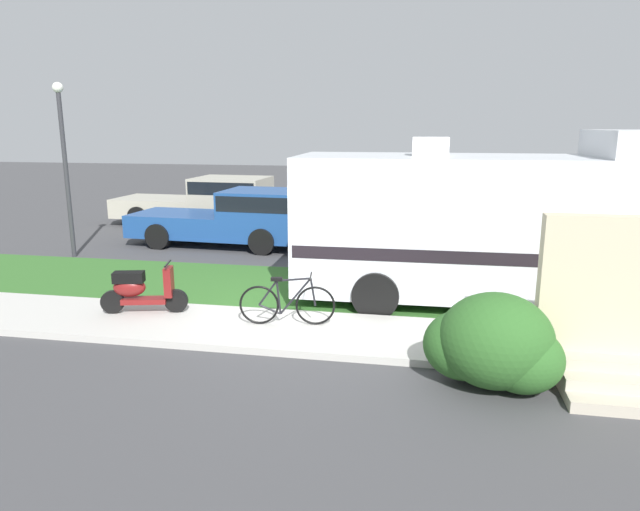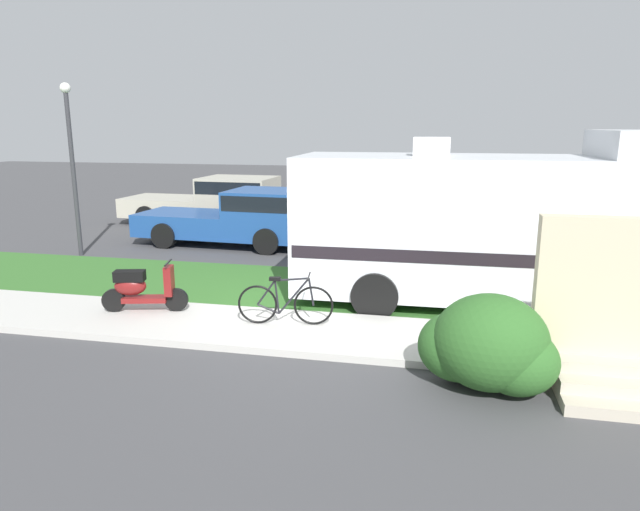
% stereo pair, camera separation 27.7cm
% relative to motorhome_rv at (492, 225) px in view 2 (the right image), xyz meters
% --- Properties ---
extents(ground_plane, '(80.00, 80.00, 0.00)m').
position_rel_motorhome_rv_xyz_m(ground_plane, '(-3.99, -1.22, -1.67)').
color(ground_plane, '#424244').
extents(sidewalk, '(24.00, 2.00, 0.12)m').
position_rel_motorhome_rv_xyz_m(sidewalk, '(-3.99, -2.42, -1.61)').
color(sidewalk, beige).
rests_on(sidewalk, ground).
extents(grass_strip, '(24.00, 3.40, 0.08)m').
position_rel_motorhome_rv_xyz_m(grass_strip, '(-3.99, 0.28, -1.63)').
color(grass_strip, '#336628').
rests_on(grass_strip, ground).
extents(motorhome_rv, '(7.51, 2.77, 3.51)m').
position_rel_motorhome_rv_xyz_m(motorhome_rv, '(0.00, 0.00, 0.00)').
color(motorhome_rv, silver).
rests_on(motorhome_rv, ground).
extents(scooter, '(1.60, 0.64, 0.97)m').
position_rel_motorhome_rv_xyz_m(scooter, '(-6.50, -2.11, -1.09)').
color(scooter, black).
rests_on(scooter, ground).
extents(bicycle, '(1.70, 0.52, 0.91)m').
position_rel_motorhome_rv_xyz_m(bicycle, '(-3.62, -2.23, -1.16)').
color(bicycle, black).
rests_on(bicycle, ground).
extents(pickup_truck_near, '(5.52, 2.36, 1.72)m').
position_rel_motorhome_rv_xyz_m(pickup_truck_near, '(-6.78, 4.58, -0.74)').
color(pickup_truck_near, '#1E478C').
rests_on(pickup_truck_near, ground).
extents(pickup_truck_far, '(5.76, 2.38, 1.77)m').
position_rel_motorhome_rv_xyz_m(pickup_truck_far, '(-9.03, 7.88, -0.72)').
color(pickup_truck_far, '#B7B29E').
rests_on(pickup_truck_far, ground).
extents(porch_steps, '(2.00, 1.26, 2.40)m').
position_rel_motorhome_rv_xyz_m(porch_steps, '(1.35, -3.51, -0.70)').
color(porch_steps, '#BCB29E').
rests_on(porch_steps, ground).
extents(bush_by_porch, '(1.88, 1.41, 1.33)m').
position_rel_motorhome_rv_xyz_m(bush_by_porch, '(-0.28, -3.90, -1.04)').
color(bush_by_porch, '#2D6026').
rests_on(bush_by_porch, ground).
extents(street_lamp_post, '(0.28, 0.28, 4.69)m').
position_rel_motorhome_rv_xyz_m(street_lamp_post, '(-10.89, 2.38, 1.15)').
color(street_lamp_post, '#333338').
rests_on(street_lamp_post, ground).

